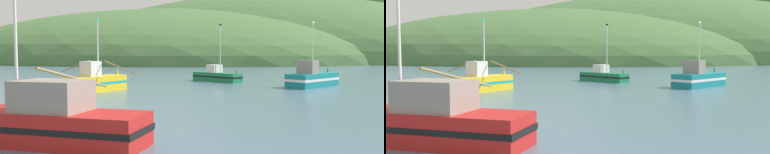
{
  "view_description": "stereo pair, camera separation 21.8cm",
  "coord_description": "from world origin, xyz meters",
  "views": [
    {
      "loc": [
        12.26,
        -3.53,
        3.68
      ],
      "look_at": [
        6.36,
        30.68,
        1.4
      ],
      "focal_mm": 35.79,
      "sensor_mm": 36.0,
      "label": 1
    },
    {
      "loc": [
        12.48,
        -3.49,
        3.68
      ],
      "look_at": [
        6.36,
        30.68,
        1.4
      ],
      "focal_mm": 35.79,
      "sensor_mm": 36.0,
      "label": 2
    }
  ],
  "objects": [
    {
      "name": "fishing_boat_yellow",
      "position": [
        -2.49,
        29.8,
        0.92
      ],
      "size": [
        8.87,
        6.44,
        6.79
      ],
      "rotation": [
        0.0,
        0.0,
        1.2
      ],
      "color": "gold",
      "rests_on": "ground"
    },
    {
      "name": "fishing_boat_green",
      "position": [
        7.18,
        44.0,
        0.7
      ],
      "size": [
        6.61,
        5.62,
        7.13
      ],
      "rotation": [
        0.0,
        0.0,
        5.63
      ],
      "color": "#197A47",
      "rests_on": "ground"
    },
    {
      "name": "hill_far_left",
      "position": [
        44.07,
        198.17,
        0.0
      ],
      "size": [
        167.11,
        133.69,
        105.95
      ],
      "primitive_type": "ellipsoid",
      "color": "#2D562D",
      "rests_on": "ground"
    },
    {
      "name": "hill_far_center",
      "position": [
        15.02,
        179.07,
        0.0
      ],
      "size": [
        189.12,
        151.29,
        57.25
      ],
      "primitive_type": "ellipsoid",
      "color": "#47703D",
      "rests_on": "ground"
    },
    {
      "name": "fishing_boat_teal",
      "position": [
        17.94,
        38.33,
        0.89
      ],
      "size": [
        6.19,
        7.16,
        6.87
      ],
      "rotation": [
        0.0,
        0.0,
        0.93
      ],
      "color": "#147F84",
      "rests_on": "ground"
    },
    {
      "name": "hill_mid_right",
      "position": [
        -23.84,
        158.31,
        0.0
      ],
      "size": [
        184.62,
        147.69,
        41.69
      ],
      "primitive_type": "ellipsoid",
      "color": "#47703D",
      "rests_on": "ground"
    },
    {
      "name": "fishing_boat_red",
      "position": [
        2.89,
        10.42,
        0.88
      ],
      "size": [
        11.14,
        14.9,
        7.74
      ],
      "rotation": [
        0.0,
        0.0,
        3.05
      ],
      "color": "red",
      "rests_on": "ground"
    }
  ]
}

